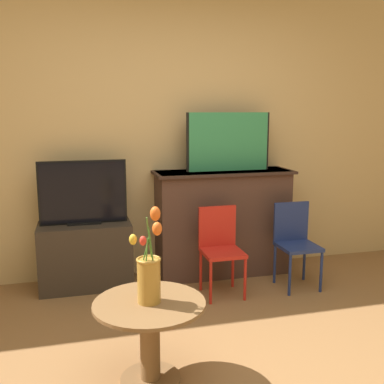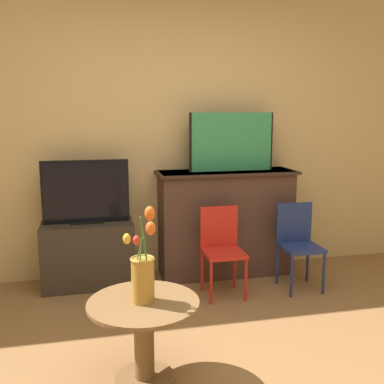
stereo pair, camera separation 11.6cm
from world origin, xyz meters
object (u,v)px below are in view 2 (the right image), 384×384
at_px(vase_tulips, 143,271).
at_px(tv_monitor, 86,193).
at_px(chair_blue, 298,240).
at_px(chair_red, 222,245).
at_px(painting, 232,142).

bearing_deg(vase_tulips, tv_monitor, 101.48).
bearing_deg(vase_tulips, chair_blue, 36.97).
bearing_deg(chair_blue, vase_tulips, -143.03).
distance_m(tv_monitor, chair_red, 1.24).
height_order(painting, tv_monitor, painting).
relative_size(chair_red, chair_blue, 1.00).
xyz_separation_m(tv_monitor, vase_tulips, (0.31, -1.53, -0.18)).
bearing_deg(painting, chair_red, -115.72).
bearing_deg(chair_red, chair_blue, -0.55).
distance_m(chair_red, vase_tulips, 1.37).
xyz_separation_m(painting, tv_monitor, (-1.30, -0.03, -0.41)).
distance_m(painting, vase_tulips, 1.94).
bearing_deg(chair_blue, tv_monitor, 166.24).
relative_size(chair_blue, vase_tulips, 1.40).
bearing_deg(painting, chair_blue, -44.60).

